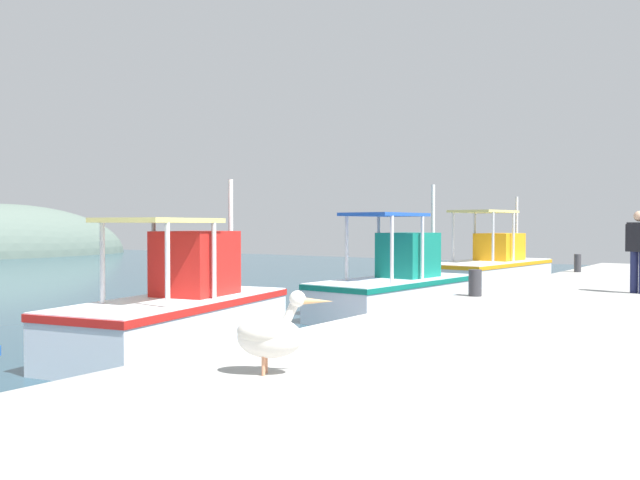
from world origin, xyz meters
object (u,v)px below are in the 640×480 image
Objects in this scene: fisherman_standing at (639,248)px; mooring_bollard_third at (578,263)px; fishing_boat_third at (179,311)px; fishing_boat_fifth at (491,269)px; pelican at (269,333)px; mooring_bollard_second at (475,283)px; fishing_boat_fourth at (397,287)px.

fisherman_standing is 6.39m from mooring_bollard_third.
fishing_boat_third reaches higher than fisherman_standing.
fishing_boat_fifth is 3.34m from mooring_bollard_third.
mooring_bollard_second is (7.83, 1.02, -0.13)m from pelican.
mooring_bollard_second is 8.28m from mooring_bollard_third.
mooring_bollard_third is (-1.09, -3.13, 0.37)m from fishing_boat_fifth.
fisherman_standing is 3.17× the size of mooring_bollard_third.
fishing_boat_fourth reaches higher than fisherman_standing.
fishing_boat_fifth is 3.46× the size of fisherman_standing.
fisherman_standing is (10.32, -1.60, 0.57)m from pelican.
pelican is 1.74× the size of mooring_bollard_second.
mooring_bollard_second is at bearing 7.44° from pelican.
mooring_bollard_third is at bearing 3.63° from pelican.
fishing_boat_third is 14.02m from fishing_boat_fifth.
fishing_boat_fourth is 5.51m from fisherman_standing.
pelican is 16.14m from mooring_bollard_third.
mooring_bollard_third is at bearing -15.77° from fishing_boat_third.
fisherman_standing is 3.23× the size of mooring_bollard_second.
fishing_boat_third reaches higher than mooring_bollard_second.
fishing_boat_fourth is at bearing 157.47° from mooring_bollard_third.
fishing_boat_fourth is at bearing -8.31° from fishing_boat_third.
fishing_boat_fourth is 2.99× the size of fisherman_standing.
pelican is at bearing 171.16° from fisherman_standing.
fishing_boat_fourth reaches higher than fishing_boat_third.
fishing_boat_fourth is 0.86× the size of fishing_boat_fifth.
mooring_bollard_third is at bearing -22.53° from fishing_boat_fourth.
fishing_boat_fourth is 7.66m from fishing_boat_fifth.
pelican is 10.46m from fisherman_standing.
fishing_boat_third is 9.72× the size of mooring_bollard_second.
fishing_boat_fifth reaches higher than mooring_bollard_third.
fisherman_standing is (0.77, -5.35, 1.07)m from fishing_boat_fourth.
fishing_boat_fourth is 7.11m from mooring_bollard_third.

